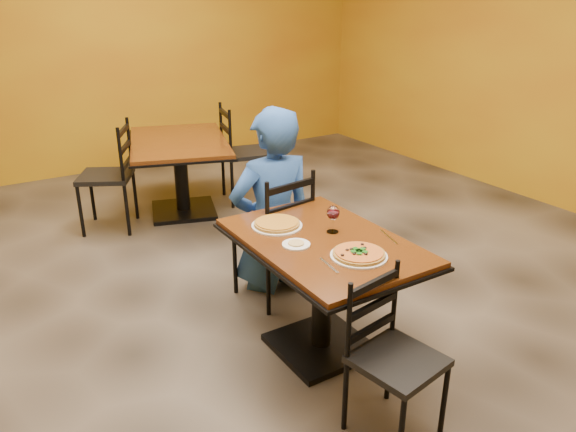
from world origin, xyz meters
TOP-DOWN VIEW (x-y plane):
  - floor at (0.00, 0.00)m, footprint 7.00×8.00m
  - wall_back at (0.00, 4.00)m, footprint 7.00×0.01m
  - table_main at (0.00, -0.50)m, footprint 0.83×1.23m
  - table_second at (0.15, 2.12)m, footprint 1.30×1.59m
  - chair_main_near at (-0.10, -1.27)m, footprint 0.44×0.44m
  - chair_main_far at (0.09, 0.23)m, footprint 0.49×0.49m
  - chair_second_left at (-0.58, 2.12)m, footprint 0.61×0.61m
  - chair_second_right at (0.88, 2.12)m, footprint 0.55×0.55m
  - diner at (0.17, 0.38)m, footprint 0.69×0.49m
  - plate_main at (0.03, -0.79)m, footprint 0.31×0.31m
  - pizza_main at (0.03, -0.79)m, footprint 0.28×0.28m
  - plate_far at (-0.13, -0.20)m, footprint 0.31×0.31m
  - pizza_far at (-0.13, -0.20)m, footprint 0.28×0.28m
  - side_plate at (-0.18, -0.49)m, footprint 0.16×0.16m
  - dip at (-0.18, -0.49)m, footprint 0.09×0.09m
  - wine_glass at (0.10, -0.45)m, footprint 0.08×0.08m
  - fork at (-0.17, -0.79)m, footprint 0.04×0.19m
  - knife at (0.34, -0.68)m, footprint 0.07×0.21m

SIDE VIEW (x-z plane):
  - floor at x=0.00m, z-range -0.01..0.01m
  - chair_main_near at x=-0.10m, z-range 0.00..0.84m
  - chair_main_far at x=0.09m, z-range 0.00..0.97m
  - chair_second_left at x=-0.58m, z-range 0.00..1.00m
  - chair_second_right at x=0.88m, z-range 0.00..1.02m
  - table_main at x=0.00m, z-range 0.18..0.93m
  - table_second at x=0.15m, z-range 0.19..0.94m
  - diner at x=0.17m, z-range 0.00..1.36m
  - fork at x=-0.17m, z-range 0.75..0.75m
  - knife at x=0.34m, z-range 0.75..0.75m
  - plate_main at x=0.03m, z-range 0.75..0.76m
  - plate_far at x=-0.13m, z-range 0.75..0.76m
  - side_plate at x=-0.18m, z-range 0.75..0.76m
  - dip at x=-0.18m, z-range 0.76..0.77m
  - pizza_main at x=0.03m, z-range 0.76..0.78m
  - pizza_far at x=-0.13m, z-range 0.76..0.78m
  - wine_glass at x=0.10m, z-range 0.75..0.93m
  - wall_back at x=0.00m, z-range 0.00..3.00m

